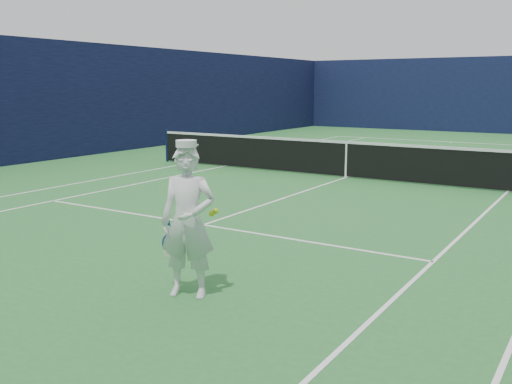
{
  "coord_description": "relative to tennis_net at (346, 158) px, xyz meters",
  "views": [
    {
      "loc": [
        6.13,
        -14.36,
        2.48
      ],
      "look_at": [
        1.99,
        -7.78,
        1.03
      ],
      "focal_mm": 40.0,
      "sensor_mm": 36.0,
      "label": 1
    }
  ],
  "objects": [
    {
      "name": "court_markings",
      "position": [
        0.0,
        0.0,
        -0.55
      ],
      "size": [
        11.03,
        23.83,
        0.01
      ],
      "color": "white",
      "rests_on": "ground"
    },
    {
      "name": "tennis_player",
      "position": [
        1.99,
        -9.28,
        0.36
      ],
      "size": [
        0.87,
        0.63,
        1.87
      ],
      "rotation": [
        0.0,
        0.0,
        0.36
      ],
      "color": "white",
      "rests_on": "ground"
    },
    {
      "name": "tennis_net",
      "position": [
        0.0,
        0.0,
        0.0
      ],
      "size": [
        12.88,
        0.09,
        1.07
      ],
      "color": "#141E4C",
      "rests_on": "ground"
    },
    {
      "name": "ground",
      "position": [
        0.0,
        0.0,
        -0.55
      ],
      "size": [
        80.0,
        80.0,
        0.0
      ],
      "primitive_type": "plane",
      "color": "#296E30",
      "rests_on": "ground"
    },
    {
      "name": "windscreen_fence",
      "position": [
        0.0,
        0.0,
        1.45
      ],
      "size": [
        20.12,
        36.12,
        4.0
      ],
      "color": "#0E1435",
      "rests_on": "ground"
    }
  ]
}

